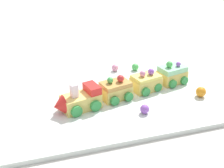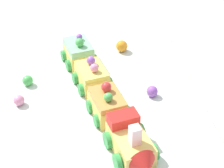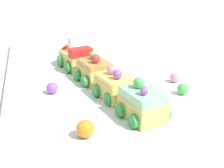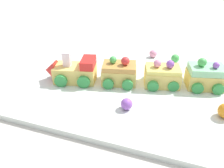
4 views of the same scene
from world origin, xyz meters
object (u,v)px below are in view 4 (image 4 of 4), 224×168
(cake_car_lemon, at_px, (162,76))
(cake_train_locomotive, at_px, (71,71))
(cake_car_mint, at_px, (205,77))
(gumball_pink, at_px, (153,54))
(gumball_purple, at_px, (127,104))
(cake_car_caramel, at_px, (119,73))
(gumball_green, at_px, (175,58))

(cake_car_lemon, bearing_deg, cake_train_locomotive, -0.03)
(cake_car_mint, xyz_separation_m, gumball_pink, (0.14, -0.13, -0.01))
(cake_car_mint, distance_m, gumball_purple, 0.20)
(cake_car_caramel, height_order, cake_car_mint, cake_car_mint)
(cake_train_locomotive, relative_size, gumball_green, 5.68)
(cake_train_locomotive, xyz_separation_m, cake_car_mint, (-0.30, -0.07, 0.00))
(gumball_purple, xyz_separation_m, gumball_green, (-0.07, -0.25, -0.00))
(cake_car_mint, relative_size, gumball_pink, 4.05)
(gumball_pink, bearing_deg, cake_car_mint, 137.23)
(gumball_pink, bearing_deg, gumball_purple, 88.43)
(cake_train_locomotive, xyz_separation_m, gumball_green, (-0.22, -0.18, -0.01))
(cake_train_locomotive, xyz_separation_m, gumball_purple, (-0.15, 0.07, -0.01))
(cake_car_caramel, xyz_separation_m, cake_car_mint, (-0.19, -0.04, 0.00))
(cake_car_mint, bearing_deg, cake_car_lemon, 0.02)
(gumball_pink, bearing_deg, cake_car_caramel, 73.01)
(cake_car_lemon, xyz_separation_m, gumball_purple, (0.05, 0.12, -0.01))
(cake_car_caramel, xyz_separation_m, gumball_pink, (-0.05, -0.17, -0.01))
(cake_train_locomotive, distance_m, cake_car_caramel, 0.11)
(gumball_purple, bearing_deg, cake_car_caramel, -64.50)
(cake_car_caramel, distance_m, cake_car_lemon, 0.10)
(cake_car_mint, relative_size, gumball_green, 3.94)
(cake_car_mint, distance_m, gumball_green, 0.13)
(cake_train_locomotive, xyz_separation_m, cake_car_lemon, (-0.20, -0.05, -0.00))
(cake_train_locomotive, distance_m, cake_car_mint, 0.30)
(gumball_green, bearing_deg, cake_car_lemon, 81.68)
(cake_car_mint, xyz_separation_m, gumball_purple, (0.14, 0.14, -0.01))
(gumball_purple, relative_size, gumball_green, 1.03)
(cake_car_mint, bearing_deg, gumball_purple, 30.64)
(cake_train_locomotive, height_order, cake_car_lemon, cake_train_locomotive)
(cake_car_caramel, distance_m, gumball_green, 0.19)
(cake_train_locomotive, distance_m, gumball_pink, 0.25)
(cake_car_mint, distance_m, gumball_pink, 0.19)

